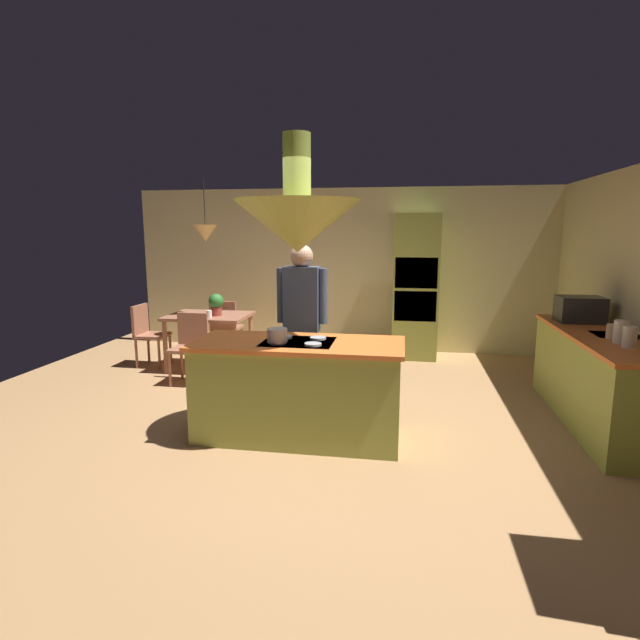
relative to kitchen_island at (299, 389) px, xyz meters
name	(u,v)px	position (x,y,z in m)	size (l,w,h in m)	color
ground	(303,428)	(0.00, 0.20, -0.46)	(8.16, 8.16, 0.00)	#AD7F51
wall_back	(345,270)	(0.00, 3.65, 0.82)	(6.80, 0.10, 2.55)	beige
kitchen_island	(299,389)	(0.00, 0.00, 0.00)	(1.90, 0.83, 0.92)	#939E42
counter_run_right	(599,378)	(2.84, 0.80, 0.01)	(0.73, 2.34, 0.90)	#939E42
oven_tower	(415,287)	(1.10, 3.24, 0.61)	(0.66, 0.62, 2.14)	#939E42
dining_table	(209,322)	(-1.70, 2.10, 0.20)	(1.08, 0.82, 0.76)	#9E6249
person_at_island	(302,317)	(-0.10, 0.68, 0.56)	(0.53, 0.23, 1.76)	tan
range_hood	(297,223)	(0.00, 0.00, 1.50)	(1.10, 1.10, 1.00)	#939E42
pendant_light_over_table	(205,233)	(-1.70, 2.10, 1.41)	(0.32, 0.32, 0.82)	#E0B266
chair_facing_island	(190,343)	(-1.70, 1.47, 0.05)	(0.40, 0.40, 0.87)	#9E6249
chair_by_back_wall	(225,325)	(-1.70, 2.73, 0.05)	(0.40, 0.40, 0.87)	#9E6249
chair_at_corner	(147,331)	(-2.62, 2.10, 0.05)	(0.40, 0.40, 0.87)	#9E6249
potted_plant_on_table	(216,303)	(-1.56, 2.03, 0.47)	(0.20, 0.20, 0.30)	#99382D
cup_on_table	(209,314)	(-1.61, 1.89, 0.35)	(0.07, 0.07, 0.09)	white
canister_flour	(630,337)	(2.84, 0.22, 0.54)	(0.11, 0.11, 0.19)	silver
canister_sugar	(621,332)	(2.84, 0.40, 0.55)	(0.12, 0.12, 0.21)	silver
canister_tea	(612,332)	(2.84, 0.58, 0.52)	(0.11, 0.11, 0.14)	#E0B78C
microwave_on_counter	(580,309)	(2.84, 1.49, 0.59)	(0.46, 0.36, 0.28)	#232326
cooking_pot_on_cooktop	(277,335)	(-0.16, -0.13, 0.53)	(0.18, 0.18, 0.12)	#B2B2B7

